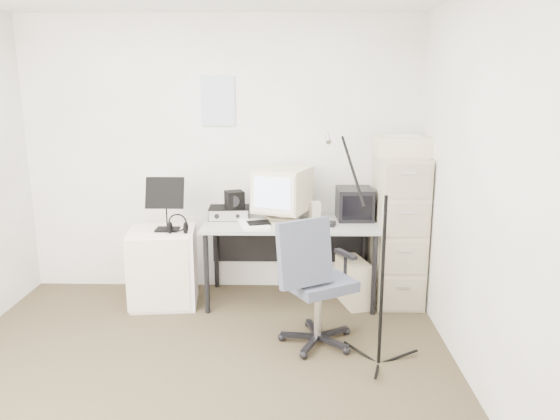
{
  "coord_description": "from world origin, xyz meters",
  "views": [
    {
      "loc": [
        0.63,
        -3.16,
        1.93
      ],
      "look_at": [
        0.55,
        0.95,
        0.95
      ],
      "focal_mm": 35.0,
      "sensor_mm": 36.0,
      "label": 1
    }
  ],
  "objects_px": {
    "filing_cabinet": "(398,230)",
    "desk": "(290,261)",
    "office_chair": "(318,280)",
    "side_cart": "(164,267)"
  },
  "relations": [
    {
      "from": "desk",
      "to": "side_cart",
      "type": "distance_m",
      "value": 1.11
    },
    {
      "from": "office_chair",
      "to": "desk",
      "type": "bearing_deg",
      "value": 73.56
    },
    {
      "from": "side_cart",
      "to": "desk",
      "type": "bearing_deg",
      "value": 0.15
    },
    {
      "from": "filing_cabinet",
      "to": "office_chair",
      "type": "distance_m",
      "value": 1.15
    },
    {
      "from": "office_chair",
      "to": "side_cart",
      "type": "relative_size",
      "value": 1.46
    },
    {
      "from": "desk",
      "to": "office_chair",
      "type": "height_order",
      "value": "office_chair"
    },
    {
      "from": "desk",
      "to": "side_cart",
      "type": "relative_size",
      "value": 2.19
    },
    {
      "from": "filing_cabinet",
      "to": "desk",
      "type": "height_order",
      "value": "filing_cabinet"
    },
    {
      "from": "desk",
      "to": "office_chair",
      "type": "relative_size",
      "value": 1.5
    },
    {
      "from": "filing_cabinet",
      "to": "desk",
      "type": "relative_size",
      "value": 0.87
    }
  ]
}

